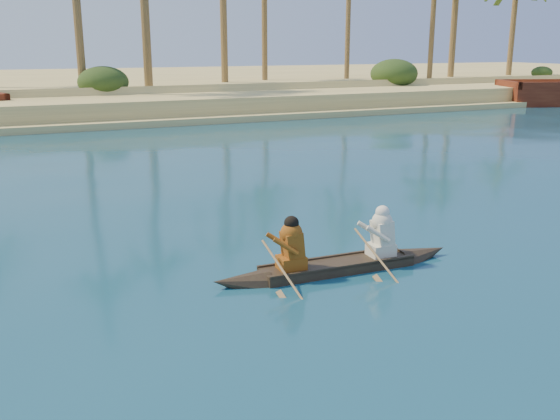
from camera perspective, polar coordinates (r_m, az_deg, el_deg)
name	(u,v)px	position (r m, az deg, el deg)	size (l,w,h in m)	color
ground	(362,252)	(13.37, 7.55, -3.84)	(160.00, 160.00, 0.00)	#0C3C52
sandy_embankment	(76,89)	(58.08, -18.16, 10.50)	(150.00, 51.00, 1.50)	#E0C97E
shrub_cluster	(105,93)	(42.83, -15.67, 10.27)	(100.00, 6.00, 2.40)	#223A15
canoe	(337,258)	(12.16, 5.27, -4.37)	(5.07, 0.82, 1.39)	#30291A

